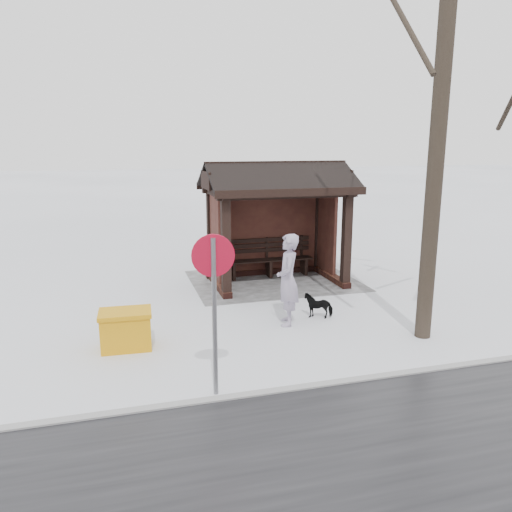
{
  "coord_description": "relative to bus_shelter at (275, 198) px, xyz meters",
  "views": [
    {
      "loc": [
        3.86,
        11.76,
        3.51
      ],
      "look_at": [
        0.76,
        0.8,
        0.93
      ],
      "focal_mm": 35.0,
      "sensor_mm": 36.0,
      "label": 1
    }
  ],
  "objects": [
    {
      "name": "pedestrian",
      "position": [
        0.71,
        3.06,
        -1.26
      ],
      "size": [
        0.6,
        0.76,
        1.82
      ],
      "primitive_type": "imported",
      "rotation": [
        0.0,
        0.0,
        1.29
      ],
      "color": "#998CA4",
      "rests_on": "ground"
    },
    {
      "name": "bus_shelter",
      "position": [
        0.0,
        0.0,
        0.0
      ],
      "size": [
        3.6,
        2.4,
        3.09
      ],
      "color": "#341713",
      "rests_on": "ground"
    },
    {
      "name": "ground",
      "position": [
        0.0,
        0.16,
        -2.17
      ],
      "size": [
        120.0,
        120.0,
        0.0
      ],
      "primitive_type": "plane",
      "color": "white",
      "rests_on": "ground"
    },
    {
      "name": "kerb",
      "position": [
        0.0,
        5.66,
        -2.16
      ],
      "size": [
        120.0,
        0.15,
        0.06
      ],
      "primitive_type": "cube",
      "color": "gray",
      "rests_on": "ground"
    },
    {
      "name": "dog",
      "position": [
        -0.05,
        2.83,
        -1.92
      ],
      "size": [
        0.65,
        0.47,
        0.5
      ],
      "primitive_type": "imported",
      "rotation": [
        0.0,
        0.0,
        1.18
      ],
      "color": "black",
      "rests_on": "ground"
    },
    {
      "name": "grit_bin",
      "position": [
        3.82,
        3.43,
        -1.82
      ],
      "size": [
        0.92,
        0.65,
        0.69
      ],
      "rotation": [
        0.0,
        0.0,
        -0.05
      ],
      "color": "#CD890C",
      "rests_on": "ground"
    },
    {
      "name": "trampled_patch",
      "position": [
        0.0,
        -0.04,
        -2.16
      ],
      "size": [
        4.2,
        3.2,
        0.02
      ],
      "primitive_type": "cube",
      "color": "#96969C",
      "rests_on": "ground"
    },
    {
      "name": "road_sign",
      "position": [
        2.63,
        5.44,
        -0.49
      ],
      "size": [
        0.59,
        0.11,
        2.33
      ],
      "rotation": [
        0.0,
        0.0,
        -0.09
      ],
      "color": "slate",
      "rests_on": "ground"
    }
  ]
}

